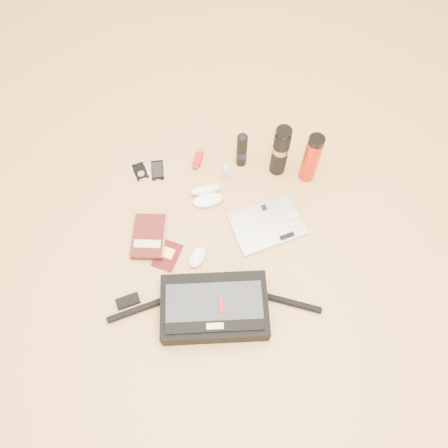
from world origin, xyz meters
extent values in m
plane|color=tan|center=(0.00, 0.00, 0.00)|extent=(4.00, 4.00, 0.00)
cube|color=black|center=(-0.05, -0.24, 0.05)|extent=(0.43, 0.28, 0.10)
cube|color=#2D2F34|center=(-0.05, -0.25, 0.11)|extent=(0.38, 0.20, 0.01)
cube|color=black|center=(-0.04, -0.33, 0.11)|extent=(0.37, 0.06, 0.01)
cube|color=beige|center=(-0.04, -0.33, 0.11)|extent=(0.07, 0.03, 0.01)
cube|color=#BF0E07|center=(-0.02, -0.25, 0.11)|extent=(0.01, 0.06, 0.02)
cylinder|color=black|center=(-0.36, -0.23, 0.01)|extent=(0.25, 0.12, 0.03)
cylinder|color=black|center=(0.26, -0.21, 0.01)|extent=(0.26, 0.10, 0.03)
cube|color=black|center=(-0.40, -0.20, 0.01)|extent=(0.10, 0.08, 0.02)
cube|color=#B5B6B8|center=(0.18, 0.15, 0.01)|extent=(0.36, 0.31, 0.02)
cube|color=black|center=(0.17, 0.23, 0.02)|extent=(0.03, 0.04, 0.00)
cube|color=silver|center=(0.29, 0.18, 0.02)|extent=(0.06, 0.04, 0.01)
cube|color=silver|center=(0.30, 0.14, 0.02)|extent=(0.05, 0.03, 0.01)
cube|color=black|center=(0.26, 0.09, 0.02)|extent=(0.07, 0.04, 0.01)
cube|color=#451511|center=(-0.34, 0.09, 0.02)|extent=(0.14, 0.21, 0.04)
cube|color=beige|center=(-0.27, 0.08, 0.02)|extent=(0.01, 0.20, 0.03)
cube|color=beige|center=(-0.34, 0.05, 0.04)|extent=(0.12, 0.04, 0.00)
cube|color=#430910|center=(-0.26, 0.01, 0.00)|extent=(0.14, 0.16, 0.01)
cube|color=gold|center=(-0.25, 0.02, 0.01)|extent=(0.06, 0.06, 0.00)
ellipsoid|color=white|center=(-0.12, -0.01, 0.02)|extent=(0.10, 0.12, 0.03)
ellipsoid|color=white|center=(-0.08, 0.27, 0.02)|extent=(0.16, 0.10, 0.04)
ellipsoid|color=white|center=(-0.09, 0.31, 0.04)|extent=(0.16, 0.11, 0.08)
ellipsoid|color=black|center=(-0.11, 0.26, 0.02)|extent=(0.04, 0.03, 0.01)
ellipsoid|color=black|center=(-0.06, 0.28, 0.02)|extent=(0.04, 0.03, 0.01)
cylinder|color=black|center=(-0.08, 0.27, 0.03)|extent=(0.02, 0.01, 0.00)
cube|color=black|center=(-0.41, 0.44, 0.00)|extent=(0.09, 0.11, 0.01)
cylinder|color=#B3B3B6|center=(-0.40, 0.42, 0.01)|extent=(0.04, 0.04, 0.00)
torus|color=silver|center=(-0.41, 0.44, 0.01)|extent=(0.11, 0.11, 0.01)
cube|color=black|center=(-0.33, 0.44, 0.00)|extent=(0.07, 0.11, 0.01)
cube|color=black|center=(-0.33, 0.44, 0.01)|extent=(0.06, 0.09, 0.00)
torus|color=white|center=(-0.33, 0.44, 0.01)|extent=(0.10, 0.10, 0.01)
cube|color=#A61316|center=(-0.14, 0.50, 0.02)|extent=(0.05, 0.07, 0.03)
cube|color=#AA2314|center=(-0.15, 0.45, 0.02)|extent=(0.03, 0.03, 0.02)
cylinder|color=#959597|center=(-0.12, 0.54, 0.02)|extent=(0.03, 0.04, 0.02)
cylinder|color=#99BAD2|center=(0.00, 0.40, 0.04)|extent=(0.03, 0.03, 0.08)
cylinder|color=silver|center=(0.00, 0.40, 0.09)|extent=(0.02, 0.02, 0.02)
cylinder|color=white|center=(0.00, 0.40, 0.10)|extent=(0.01, 0.01, 0.01)
cylinder|color=black|center=(0.07, 0.49, 0.10)|extent=(0.06, 0.06, 0.20)
cylinder|color=black|center=(0.07, 0.49, 0.08)|extent=(0.06, 0.06, 0.04)
ellipsoid|color=black|center=(0.07, 0.49, 0.20)|extent=(0.06, 0.06, 0.02)
cylinder|color=black|center=(0.24, 0.45, 0.13)|extent=(0.08, 0.08, 0.26)
cylinder|color=gray|center=(0.24, 0.45, 0.16)|extent=(0.09, 0.09, 0.03)
cylinder|color=black|center=(0.24, 0.45, 0.28)|extent=(0.08, 0.08, 0.03)
cylinder|color=red|center=(0.38, 0.41, 0.13)|extent=(0.10, 0.10, 0.26)
cylinder|color=black|center=(0.38, 0.41, 0.27)|extent=(0.09, 0.09, 0.03)
camera|label=1|loc=(-0.01, -0.71, 1.74)|focal=35.00mm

